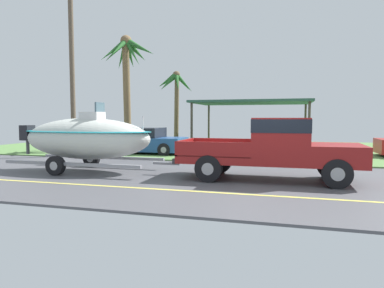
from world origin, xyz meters
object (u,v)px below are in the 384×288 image
Objects in this scene: palm_tree_mid at (127,65)px; utility_pole at (72,62)px; boat_on_trailer at (86,138)px; palm_tree_near_left at (175,89)px; pickup_truck_towing at (280,146)px; carport_awning at (252,103)px; parked_sedan_far at (142,141)px.

palm_tree_mid is 3.74m from utility_pole.
palm_tree_near_left reaches higher than boat_on_trailer.
pickup_truck_towing is 6.65m from boat_on_trailer.
utility_pole is at bearing -109.82° from palm_tree_mid.
boat_on_trailer is 6.48m from utility_pole.
palm_tree_mid is (-6.82, -3.54, 2.15)m from carport_awning.
pickup_truck_towing reaches higher than parked_sedan_far.
palm_tree_mid is at bearing 132.58° from parked_sedan_far.
utility_pole is at bearing -109.49° from palm_tree_near_left.
boat_on_trailer reaches higher than parked_sedan_far.
palm_tree_mid reaches higher than palm_tree_near_left.
pickup_truck_towing is 11.61m from carport_awning.
boat_on_trailer is 1.20× the size of palm_tree_near_left.
utility_pole is (-2.76, -7.80, 0.74)m from palm_tree_near_left.
carport_awning is at bearing 67.65° from boat_on_trailer.
boat_on_trailer is (-6.65, -0.00, 0.12)m from pickup_truck_towing.
boat_on_trailer is at bearing -74.31° from palm_tree_mid.
boat_on_trailer is 1.37× the size of parked_sedan_far.
pickup_truck_towing is at bearing -22.85° from utility_pole.
pickup_truck_towing is 0.84× the size of palm_tree_mid.
utility_pole reaches higher than boat_on_trailer.
carport_awning is (-2.00, 11.30, 1.76)m from pickup_truck_towing.
parked_sedan_far is 0.88× the size of palm_tree_near_left.
pickup_truck_towing is 9.36m from parked_sedan_far.
utility_pole reaches higher than palm_tree_near_left.
pickup_truck_towing is at bearing -79.95° from carport_awning.
parked_sedan_far is 0.63× the size of carport_awning.
carport_awning reaches higher than pickup_truck_towing.
carport_awning is 10.88m from utility_pole.
carport_awning is (5.19, 5.32, 2.13)m from parked_sedan_far.
palm_tree_near_left is at bearing 70.77° from palm_tree_mid.
carport_awning is at bearing -8.08° from palm_tree_near_left.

